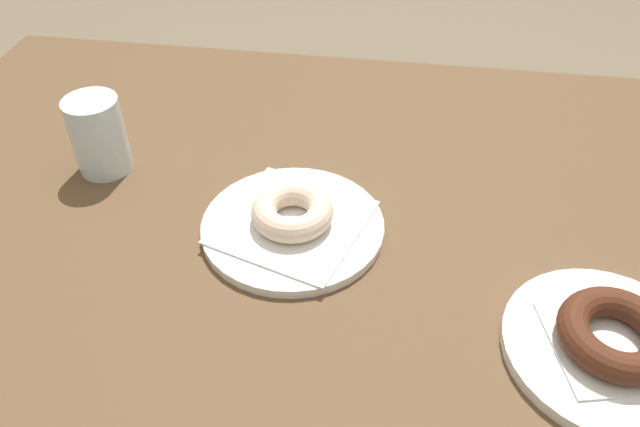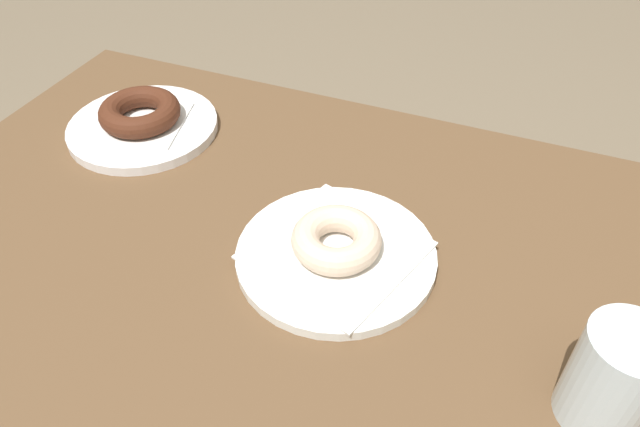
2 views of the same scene
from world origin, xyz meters
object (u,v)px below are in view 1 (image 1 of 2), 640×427
at_px(plate_sugar_ring, 293,227).
at_px(donut_chocolate_ring, 617,334).
at_px(donut_sugar_ring, 292,211).
at_px(water_glass, 98,135).
at_px(plate_chocolate_ring, 609,350).

height_order(plate_sugar_ring, donut_chocolate_ring, donut_chocolate_ring).
xyz_separation_m(donut_sugar_ring, donut_chocolate_ring, (-0.35, 0.14, 0.00)).
bearing_deg(water_glass, plate_chocolate_ring, 160.55).
bearing_deg(donut_chocolate_ring, plate_chocolate_ring, 0.00).
height_order(donut_sugar_ring, water_glass, water_glass).
relative_size(donut_chocolate_ring, water_glass, 1.07).
bearing_deg(water_glass, donut_chocolate_ring, 160.55).
bearing_deg(donut_sugar_ring, water_glass, -17.51).
height_order(plate_sugar_ring, donut_sugar_ring, donut_sugar_ring).
height_order(plate_sugar_ring, water_glass, water_glass).
relative_size(plate_sugar_ring, donut_sugar_ring, 2.26).
relative_size(plate_chocolate_ring, water_glass, 1.98).
relative_size(plate_sugar_ring, water_glass, 2.10).
bearing_deg(plate_sugar_ring, water_glass, -17.51).
relative_size(donut_sugar_ring, plate_chocolate_ring, 0.47).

